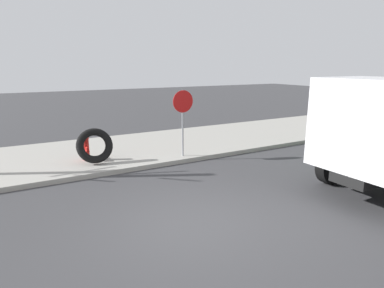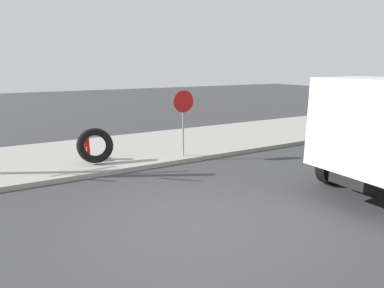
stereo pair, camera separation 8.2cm
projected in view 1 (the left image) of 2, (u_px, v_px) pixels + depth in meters
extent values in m
plane|color=#38383A|center=(187.00, 226.00, 6.93)|extent=(80.00, 80.00, 0.00)
cube|color=#99968E|center=(104.00, 153.00, 12.40)|extent=(36.00, 5.00, 0.15)
cylinder|color=red|center=(86.00, 150.00, 11.10)|extent=(0.20, 0.20, 0.71)
sphere|color=red|center=(85.00, 138.00, 11.01)|extent=(0.23, 0.23, 0.23)
cylinder|color=red|center=(87.00, 148.00, 10.93)|extent=(0.09, 0.16, 0.09)
cylinder|color=red|center=(85.00, 146.00, 11.24)|extent=(0.09, 0.16, 0.09)
cylinder|color=red|center=(87.00, 151.00, 10.95)|extent=(0.11, 0.16, 0.11)
torus|color=black|center=(95.00, 146.00, 10.71)|extent=(1.25, 0.83, 1.17)
cylinder|color=gray|center=(183.00, 124.00, 11.42)|extent=(0.06, 0.06, 2.32)
cylinder|color=red|center=(183.00, 101.00, 11.20)|extent=(0.76, 0.02, 0.76)
cube|color=silver|center=(378.00, 125.00, 7.82)|extent=(2.03, 2.52, 2.20)
cylinder|color=black|center=(332.00, 165.00, 9.28)|extent=(1.10, 0.31, 1.10)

